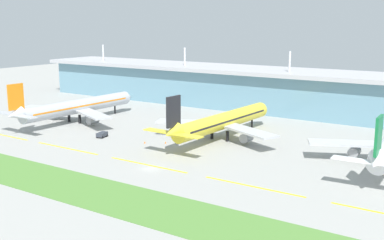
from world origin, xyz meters
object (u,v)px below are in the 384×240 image
object	(u,v)px
safety_cone_nose_front	(166,142)
airliner_middle	(222,121)
pushback_tug	(102,134)
safety_cone_left_wingtip	(145,142)
airliner_near	(77,107)

from	to	relation	value
safety_cone_nose_front	airliner_middle	bearing A→B (deg)	50.67
airliner_middle	safety_cone_nose_front	xyz separation A→B (m)	(-12.99, -15.85, -6.10)
pushback_tug	safety_cone_left_wingtip	size ratio (longest dim) A/B	6.86
airliner_middle	pushback_tug	size ratio (longest dim) A/B	13.50
airliner_near	pushback_tug	world-z (taller)	airliner_near
airliner_middle	safety_cone_nose_front	bearing A→B (deg)	-129.33
pushback_tug	airliner_near	bearing A→B (deg)	152.99
airliner_near	safety_cone_left_wingtip	distance (m)	48.24
safety_cone_left_wingtip	safety_cone_nose_front	distance (m)	7.14
airliner_near	safety_cone_nose_front	xyz separation A→B (m)	(52.22, -8.65, -6.10)
pushback_tug	airliner_middle	bearing A→B (deg)	29.80
safety_cone_nose_front	safety_cone_left_wingtip	bearing A→B (deg)	-147.56
pushback_tug	safety_cone_left_wingtip	bearing A→B (deg)	5.33
airliner_middle	safety_cone_left_wingtip	distance (m)	28.04
airliner_near	airliner_middle	distance (m)	65.61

